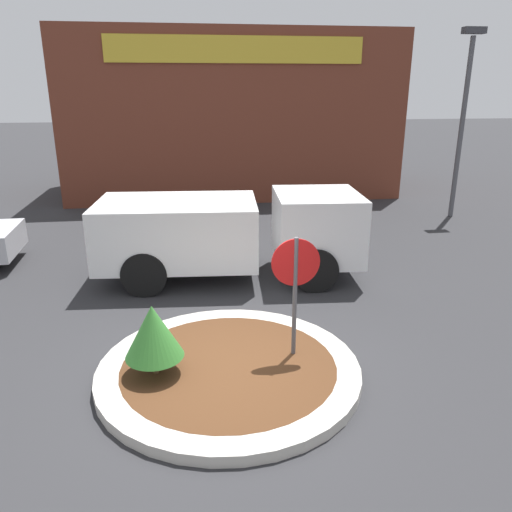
# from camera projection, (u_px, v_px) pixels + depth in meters

# --- Properties ---
(ground_plane) EXTENTS (120.00, 120.00, 0.00)m
(ground_plane) POSITION_uv_depth(u_px,v_px,m) (229.00, 375.00, 7.77)
(ground_plane) COLOR #2D2D30
(traffic_island) EXTENTS (4.05, 4.05, 0.17)m
(traffic_island) POSITION_uv_depth(u_px,v_px,m) (229.00, 370.00, 7.74)
(traffic_island) COLOR #BCB7AD
(traffic_island) RESTS_ON ground_plane
(stop_sign) EXTENTS (0.75, 0.07, 2.12)m
(stop_sign) POSITION_uv_depth(u_px,v_px,m) (295.00, 278.00, 7.64)
(stop_sign) COLOR #4C4C51
(stop_sign) RESTS_ON ground_plane
(island_shrub) EXTENTS (0.87, 0.87, 1.10)m
(island_shrub) POSITION_uv_depth(u_px,v_px,m) (153.00, 331.00, 7.27)
(island_shrub) COLOR brown
(island_shrub) RESTS_ON traffic_island
(utility_truck) EXTENTS (6.07, 2.65, 1.96)m
(utility_truck) POSITION_uv_depth(u_px,v_px,m) (228.00, 231.00, 11.43)
(utility_truck) COLOR white
(utility_truck) RESTS_ON ground_plane
(storefront_building) EXTENTS (12.90, 6.07, 6.28)m
(storefront_building) POSITION_uv_depth(u_px,v_px,m) (230.00, 114.00, 20.88)
(storefront_building) COLOR brown
(storefront_building) RESTS_ON ground_plane
(light_pole) EXTENTS (0.70, 0.30, 5.99)m
(light_pole) POSITION_uv_depth(u_px,v_px,m) (464.00, 110.00, 16.12)
(light_pole) COLOR #4C4C51
(light_pole) RESTS_ON ground_plane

